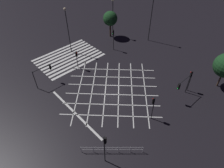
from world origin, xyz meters
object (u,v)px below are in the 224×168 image
Objects in this scene: traffic_light_sw_main at (113,36)px; traffic_light_se_main at (44,71)px; traffic_light_nw_main at (183,84)px; street_lamp_east at (113,9)px; street_lamp_west at (152,10)px; street_lamp_far at (67,24)px; traffic_light_median_south at (77,56)px; traffic_light_ne_main at (105,145)px; traffic_light_nw_cross at (191,77)px; traffic_light_median_north at (153,104)px; street_tree_far at (110,19)px.

traffic_light_se_main is at bearing 0.79° from traffic_light_sw_main.
traffic_light_nw_main is 21.66m from street_lamp_east.
street_lamp_far is at bearing -26.93° from street_lamp_west.
street_lamp_east is (-12.50, -4.55, 3.36)m from traffic_light_median_south.
traffic_light_median_south is 0.40× the size of street_lamp_far.
traffic_light_sw_main is at bearing 44.93° from traffic_light_ne_main.
street_lamp_west is 16.25m from street_lamp_far.
traffic_light_nw_cross is 16.83m from traffic_light_ne_main.
traffic_light_median_south is at bearing 1.65° from traffic_light_sw_main.
street_lamp_far is (-9.86, -21.33, 2.49)m from traffic_light_ne_main.
traffic_light_sw_main is at bearing 142.25° from street_lamp_far.
traffic_light_sw_main is at bearing -26.47° from traffic_light_median_north.
traffic_light_median_south is (-7.75, -16.06, -0.78)m from traffic_light_ne_main.
traffic_light_median_north is 0.44× the size of street_lamp_far.
traffic_light_sw_main is 1.26× the size of traffic_light_median_south.
traffic_light_se_main is 0.61× the size of street_tree_far.
traffic_light_median_north is 0.69× the size of street_tree_far.
traffic_light_median_south is at bearing 68.13° from street_lamp_far.
traffic_light_se_main is 19.40m from street_lamp_east.
street_tree_far is (-2.75, -20.55, 1.40)m from traffic_light_nw_cross.
street_tree_far reaches higher than traffic_light_nw_main.
traffic_light_sw_main is (-1.80, -16.35, 0.38)m from traffic_light_nw_main.
traffic_light_nw_main is at bearing 74.56° from street_lamp_east.
traffic_light_sw_main is 1.27× the size of traffic_light_se_main.
traffic_light_nw_cross is at bearing -176.01° from traffic_light_nw_main.
traffic_light_nw_main is at bearing 102.36° from street_lamp_far.
street_lamp_east reaches higher than traffic_light_sw_main.
street_lamp_west is (-16.58, 2.08, 4.08)m from traffic_light_median_south.
traffic_light_nw_main is at bearing 22.88° from traffic_light_median_south.
traffic_light_nw_main is 17.53m from street_lamp_west.
traffic_light_nw_cross is 0.46× the size of street_lamp_east.
traffic_light_ne_main is 1.33× the size of traffic_light_median_south.
street_lamp_far reaches higher than traffic_light_sw_main.
street_lamp_west is at bearing -124.91° from traffic_light_nw_main.
street_lamp_far is 9.88m from street_tree_far.
traffic_light_nw_cross is at bearing 80.51° from street_lamp_east.
traffic_light_se_main is 0.99× the size of traffic_light_median_south.
traffic_light_nw_main is 0.42× the size of street_lamp_far.
traffic_light_ne_main is at bearing 46.54° from street_tree_far.
traffic_light_nw_main is 0.65× the size of street_tree_far.
traffic_light_sw_main reaches higher than traffic_light_median_north.
traffic_light_se_main is at bearing 13.63° from street_lamp_east.
traffic_light_se_main is 23.11m from street_lamp_west.
street_lamp_east is 1.43× the size of street_tree_far.
traffic_light_ne_main is 1.18× the size of traffic_light_median_north.
traffic_light_se_main is 6.08m from traffic_light_median_south.
street_lamp_far is (-2.11, -5.27, 3.26)m from traffic_light_median_south.
traffic_light_median_north is 1.12× the size of traffic_light_median_south.
traffic_light_nw_cross is 16.21m from traffic_light_sw_main.
street_lamp_far reaches higher than street_lamp_east.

